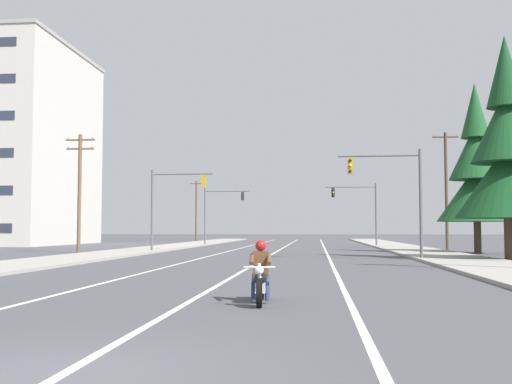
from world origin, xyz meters
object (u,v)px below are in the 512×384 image
Objects in this scene: traffic_signal_mid_left at (218,207)px; utility_pole_left_far at (196,210)px; traffic_signal_near_left at (170,198)px; conifer_tree_right_verge_near at (507,156)px; motorcycle_with_rider at (260,278)px; utility_pole_right_far at (446,188)px; traffic_signal_mid_right at (361,205)px; traffic_signal_near_right at (397,187)px; conifer_tree_right_verge_far at (476,175)px; utility_pole_left_near at (80,189)px.

utility_pole_left_far is (-6.84, 22.65, 0.49)m from traffic_signal_mid_left.
conifer_tree_right_verge_near reaches higher than traffic_signal_near_left.
utility_pole_right_far is at bearing 72.43° from motorcycle_with_rider.
traffic_signal_mid_right is 26.58m from conifer_tree_right_verge_near.
traffic_signal_near_right is (5.81, 20.51, 3.50)m from motorcycle_with_rider.
traffic_signal_mid_left is (0.31, 20.85, 0.01)m from traffic_signal_near_left.
conifer_tree_right_verge_far is (0.89, 10.03, -0.14)m from conifer_tree_right_verge_near.
utility_pole_right_far is 8.88m from conifer_tree_right_verge_far.
motorcycle_with_rider is 0.18× the size of conifer_tree_right_verge_far.
utility_pole_left_near is at bearing 159.77° from traffic_signal_near_right.
utility_pole_left_far is (-6.52, 43.50, 0.50)m from traffic_signal_near_left.
conifer_tree_right_verge_far reaches higher than traffic_signal_near_right.
traffic_signal_mid_left is at bearing 123.96° from conifer_tree_right_verge_near.
utility_pole_right_far is (6.60, 18.70, 1.14)m from traffic_signal_near_right.
traffic_signal_near_right is 1.00× the size of traffic_signal_near_left.
traffic_signal_mid_right is 1.00× the size of traffic_signal_mid_left.
traffic_signal_near_left is 21.73m from traffic_signal_mid_right.
conifer_tree_right_verge_near is at bearing 59.90° from motorcycle_with_rider.
utility_pole_left_far reaches higher than motorcycle_with_rider.
utility_pole_left_far is at bearing 90.55° from utility_pole_left_near.
conifer_tree_right_verge_far is (0.25, -8.86, 0.36)m from utility_pole_right_far.
conifer_tree_right_verge_far is (6.92, -15.81, 1.48)m from traffic_signal_mid_right.
traffic_signal_near_left and traffic_signal_mid_left have the same top height.
motorcycle_with_rider is at bearing -120.10° from conifer_tree_right_verge_near.
traffic_signal_mid_left is 37.78m from conifer_tree_right_verge_near.
utility_pole_left_far is at bearing 127.89° from traffic_signal_mid_right.
conifer_tree_right_verge_near reaches higher than traffic_signal_mid_left.
utility_pole_left_near reaches higher than traffic_signal_mid_left.
conifer_tree_right_verge_near reaches higher than conifer_tree_right_verge_far.
traffic_signal_near_left is 0.70× the size of utility_pole_left_far.
traffic_signal_near_right is at bearing -64.08° from traffic_signal_mid_left.
traffic_signal_near_right is 0.72× the size of utility_pole_left_near.
utility_pole_left_near is (-21.44, -17.71, 0.55)m from traffic_signal_mid_right.
utility_pole_right_far reaches higher than traffic_signal_near_left.
conifer_tree_right_verge_near is (27.48, -8.12, 1.08)m from utility_pole_left_near.
conifer_tree_right_verge_near reaches higher than utility_pole_right_far.
conifer_tree_right_verge_far reaches higher than traffic_signal_mid_left.
conifer_tree_right_verge_near is at bearing -26.06° from traffic_signal_near_left.
traffic_signal_mid_left is 0.62× the size of utility_pole_right_far.
traffic_signal_mid_right is 0.51× the size of conifer_tree_right_verge_far.
utility_pole_left_near is at bearing -159.05° from utility_pole_right_far.
motorcycle_with_rider is 0.25× the size of utility_pole_left_far.
motorcycle_with_rider is 33.26m from conifer_tree_right_verge_far.
utility_pole_left_near is at bearing 118.90° from motorcycle_with_rider.
utility_pole_right_far is (12.42, 39.21, 4.64)m from motorcycle_with_rider.
conifer_tree_right_verge_far is at bearing -1.12° from traffic_signal_near_left.
traffic_signal_mid_left is 24.06m from utility_pole_left_near.
conifer_tree_right_verge_near reaches higher than utility_pole_left_near.
traffic_signal_mid_left reaches higher than motorcycle_with_rider.
traffic_signal_near_right is 1.00× the size of traffic_signal_mid_left.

